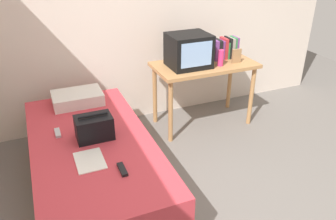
{
  "coord_description": "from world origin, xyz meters",
  "views": [
    {
      "loc": [
        -1.15,
        -1.71,
        2.05
      ],
      "look_at": [
        -0.02,
        1.0,
        0.53
      ],
      "focal_mm": 36.05,
      "sensor_mm": 36.0,
      "label": 1
    }
  ],
  "objects_px": {
    "picture_frame": "(236,56)",
    "remote_silver": "(58,133)",
    "tv": "(189,50)",
    "magazine": "(90,161)",
    "water_bottle": "(221,58)",
    "pillow": "(78,98)",
    "desk": "(204,72)",
    "remote_dark": "(122,169)",
    "book_row": "(224,48)",
    "bed": "(94,167)",
    "handbag": "(94,127)"
  },
  "relations": [
    {
      "from": "picture_frame",
      "to": "remote_silver",
      "type": "relative_size",
      "value": 1.12
    },
    {
      "from": "tv",
      "to": "magazine",
      "type": "height_order",
      "value": "tv"
    },
    {
      "from": "water_bottle",
      "to": "remote_silver",
      "type": "relative_size",
      "value": 1.26
    },
    {
      "from": "picture_frame",
      "to": "pillow",
      "type": "height_order",
      "value": "picture_frame"
    },
    {
      "from": "desk",
      "to": "magazine",
      "type": "distance_m",
      "value": 1.86
    },
    {
      "from": "remote_dark",
      "to": "remote_silver",
      "type": "height_order",
      "value": "same"
    },
    {
      "from": "book_row",
      "to": "water_bottle",
      "type": "bearing_deg",
      "value": -128.13
    },
    {
      "from": "desk",
      "to": "tv",
      "type": "xyz_separation_m",
      "value": [
        -0.21,
        -0.01,
        0.28
      ]
    },
    {
      "from": "bed",
      "to": "remote_dark",
      "type": "xyz_separation_m",
      "value": [
        0.13,
        -0.5,
        0.28
      ]
    },
    {
      "from": "water_bottle",
      "to": "book_row",
      "type": "bearing_deg",
      "value": 51.87
    },
    {
      "from": "picture_frame",
      "to": "handbag",
      "type": "distance_m",
      "value": 1.87
    },
    {
      "from": "pillow",
      "to": "magazine",
      "type": "xyz_separation_m",
      "value": [
        -0.08,
        -1.04,
        -0.05
      ]
    },
    {
      "from": "remote_silver",
      "to": "desk",
      "type": "bearing_deg",
      "value": 17.82
    },
    {
      "from": "bed",
      "to": "magazine",
      "type": "bearing_deg",
      "value": -102.74
    },
    {
      "from": "tv",
      "to": "pillow",
      "type": "bearing_deg",
      "value": 179.78
    },
    {
      "from": "pillow",
      "to": "handbag",
      "type": "xyz_separation_m",
      "value": [
        0.02,
        -0.73,
        0.04
      ]
    },
    {
      "from": "remote_silver",
      "to": "picture_frame",
      "type": "bearing_deg",
      "value": 11.78
    },
    {
      "from": "desk",
      "to": "water_bottle",
      "type": "xyz_separation_m",
      "value": [
        0.12,
        -0.14,
        0.19
      ]
    },
    {
      "from": "bed",
      "to": "book_row",
      "type": "xyz_separation_m",
      "value": [
        1.76,
        0.84,
        0.62
      ]
    },
    {
      "from": "book_row",
      "to": "remote_dark",
      "type": "xyz_separation_m",
      "value": [
        -1.63,
        -1.34,
        -0.33
      ]
    },
    {
      "from": "tv",
      "to": "water_bottle",
      "type": "relative_size",
      "value": 2.43
    },
    {
      "from": "bed",
      "to": "picture_frame",
      "type": "xyz_separation_m",
      "value": [
        1.8,
        0.63,
        0.58
      ]
    },
    {
      "from": "bed",
      "to": "pillow",
      "type": "bearing_deg",
      "value": 88.59
    },
    {
      "from": "pillow",
      "to": "handbag",
      "type": "relative_size",
      "value": 1.62
    },
    {
      "from": "remote_dark",
      "to": "remote_silver",
      "type": "distance_m",
      "value": 0.8
    },
    {
      "from": "pillow",
      "to": "picture_frame",
      "type": "bearing_deg",
      "value": -3.65
    },
    {
      "from": "tv",
      "to": "picture_frame",
      "type": "bearing_deg",
      "value": -11.21
    },
    {
      "from": "magazine",
      "to": "remote_silver",
      "type": "xyz_separation_m",
      "value": [
        -0.18,
        0.5,
        0.01
      ]
    },
    {
      "from": "magazine",
      "to": "desk",
      "type": "bearing_deg",
      "value": 34.41
    },
    {
      "from": "bed",
      "to": "book_row",
      "type": "bearing_deg",
      "value": 25.58
    },
    {
      "from": "magazine",
      "to": "remote_dark",
      "type": "bearing_deg",
      "value": -46.91
    },
    {
      "from": "water_bottle",
      "to": "pillow",
      "type": "height_order",
      "value": "water_bottle"
    },
    {
      "from": "desk",
      "to": "water_bottle",
      "type": "distance_m",
      "value": 0.26
    },
    {
      "from": "bed",
      "to": "desk",
      "type": "relative_size",
      "value": 1.72
    },
    {
      "from": "water_bottle",
      "to": "handbag",
      "type": "relative_size",
      "value": 0.6
    },
    {
      "from": "water_bottle",
      "to": "remote_dark",
      "type": "bearing_deg",
      "value": -142.4
    },
    {
      "from": "book_row",
      "to": "remote_silver",
      "type": "height_order",
      "value": "book_row"
    },
    {
      "from": "bed",
      "to": "tv",
      "type": "relative_size",
      "value": 4.55
    },
    {
      "from": "bed",
      "to": "tv",
      "type": "bearing_deg",
      "value": 30.69
    },
    {
      "from": "book_row",
      "to": "remote_dark",
      "type": "height_order",
      "value": "book_row"
    },
    {
      "from": "water_bottle",
      "to": "book_row",
      "type": "relative_size",
      "value": 0.57
    },
    {
      "from": "desk",
      "to": "pillow",
      "type": "distance_m",
      "value": 1.45
    },
    {
      "from": "tv",
      "to": "magazine",
      "type": "xyz_separation_m",
      "value": [
        -1.32,
        -1.03,
        -0.4
      ]
    },
    {
      "from": "bed",
      "to": "pillow",
      "type": "relative_size",
      "value": 4.11
    },
    {
      "from": "desk",
      "to": "remote_silver",
      "type": "distance_m",
      "value": 1.8
    },
    {
      "from": "desk",
      "to": "handbag",
      "type": "height_order",
      "value": "desk"
    },
    {
      "from": "tv",
      "to": "pillow",
      "type": "relative_size",
      "value": 0.9
    },
    {
      "from": "tv",
      "to": "handbag",
      "type": "bearing_deg",
      "value": -149.17
    },
    {
      "from": "magazine",
      "to": "remote_silver",
      "type": "height_order",
      "value": "remote_silver"
    },
    {
      "from": "bed",
      "to": "water_bottle",
      "type": "distance_m",
      "value": 1.8
    }
  ]
}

